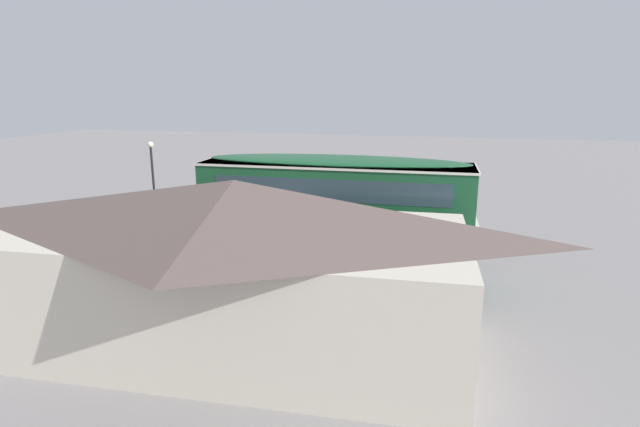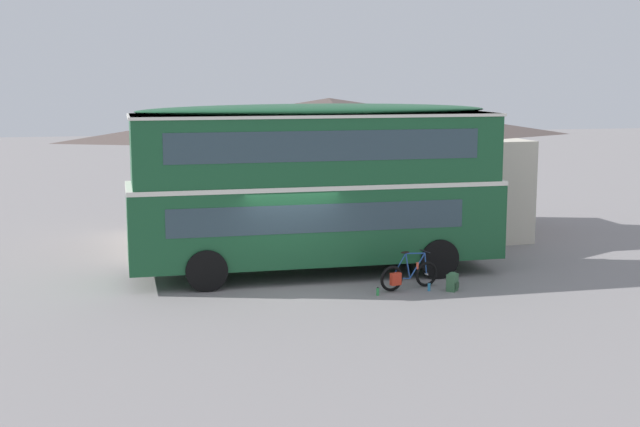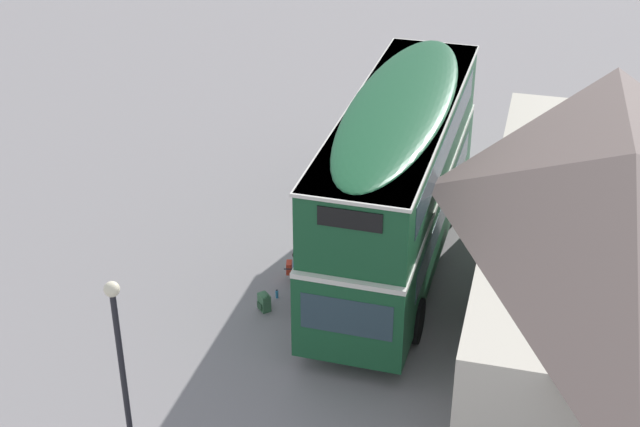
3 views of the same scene
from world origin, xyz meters
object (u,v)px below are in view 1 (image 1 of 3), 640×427
object	(u,v)px
touring_bicycle	(301,249)
street_lamp	(153,181)
double_decker_bus	(335,213)
backpack_on_ground	(280,246)
water_bottle_green_metal	(324,253)
water_bottle_blue_sports	(292,251)

from	to	relation	value
touring_bicycle	street_lamp	distance (m)	7.91
double_decker_bus	backpack_on_ground	bearing A→B (deg)	-40.16
double_decker_bus	water_bottle_green_metal	size ratio (longest dim) A/B	46.64
water_bottle_blue_sports	water_bottle_green_metal	size ratio (longest dim) A/B	1.05
touring_bicycle	backpack_on_ground	size ratio (longest dim) A/B	3.43
water_bottle_blue_sports	water_bottle_green_metal	bearing A→B (deg)	-173.24
water_bottle_green_metal	street_lamp	bearing A→B (deg)	-1.80
double_decker_bus	backpack_on_ground	distance (m)	4.67
double_decker_bus	water_bottle_blue_sports	distance (m)	4.32
water_bottle_blue_sports	street_lamp	distance (m)	7.52
water_bottle_blue_sports	water_bottle_green_metal	distance (m)	1.45
backpack_on_ground	water_bottle_blue_sports	xyz separation A→B (m)	(-0.59, 0.13, -0.15)
double_decker_bus	street_lamp	xyz separation A→B (m)	(9.42, -2.90, 0.31)
backpack_on_ground	water_bottle_green_metal	bearing A→B (deg)	-178.72
double_decker_bus	touring_bicycle	world-z (taller)	double_decker_bus
backpack_on_ground	water_bottle_green_metal	xyz separation A→B (m)	(-2.03, -0.05, -0.16)
double_decker_bus	water_bottle_blue_sports	bearing A→B (deg)	-44.87
touring_bicycle	water_bottle_blue_sports	size ratio (longest dim) A/B	7.36
double_decker_bus	touring_bicycle	distance (m)	3.72
water_bottle_blue_sports	street_lamp	world-z (taller)	street_lamp
double_decker_bus	water_bottle_blue_sports	world-z (taller)	double_decker_bus
touring_bicycle	street_lamp	world-z (taller)	street_lamp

